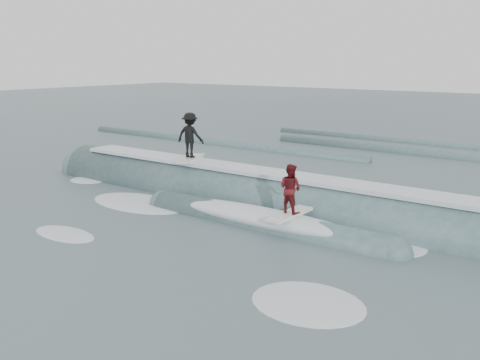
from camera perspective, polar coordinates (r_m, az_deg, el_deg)
The scene contains 6 objects.
ground at distance 17.73m, azimuth -5.11°, elevation -4.98°, with size 160.00×160.00×0.00m, color #394B53.
breaking_wave at distance 20.13m, azimuth 1.75°, elevation -2.66°, with size 22.70×4.05×2.53m.
surfer_black at distance 22.01m, azimuth -5.33°, elevation 4.62°, with size 1.29×2.06×1.94m.
surfer_red at distance 16.83m, azimuth 5.38°, elevation -1.28°, with size 0.82×2.01×1.67m.
whitewater at distance 17.70m, azimuth -4.90°, elevation -5.01°, with size 16.67×6.66×0.10m.
far_swells at distance 33.46m, azimuth 12.66°, elevation 3.19°, with size 36.03×8.65×0.80m.
Camera 1 is at (11.32, -12.54, 5.39)m, focal length 40.00 mm.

